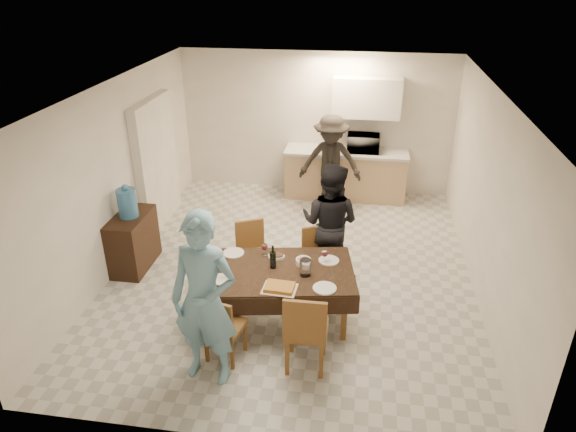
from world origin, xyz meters
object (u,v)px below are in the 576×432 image
Objects in this scene: person_kitchen at (330,162)px; water_pitcher at (305,267)px; person_far at (330,223)px; microwave at (363,143)px; dining_table at (277,272)px; water_jug at (127,203)px; savoury_tart at (280,287)px; wine_bottle at (273,257)px; console at (133,241)px; person_near at (204,301)px.

water_pitcher is at bearing -90.53° from person_kitchen.
microwave is at bearing -80.28° from person_far.
dining_table is 3.97m from microwave.
water_jug is 3.61m from person_kitchen.
savoury_tart is 0.23× the size of person_far.
water_jug reaches higher than dining_table.
water_pitcher reaches higher than dining_table.
person_kitchen is (0.43, 3.34, -0.02)m from wine_bottle.
water_jug is at bearing -136.68° from person_kitchen.
savoury_tart is at bearing -28.91° from console.
microwave is at bearing 42.65° from console.
person_kitchen is at bearing 89.47° from water_pitcher.
wine_bottle reaches higher than console.
wine_bottle is 0.41m from water_pitcher.
wine_bottle is 0.78× the size of savoury_tart.
person_near is (-1.48, -4.89, -0.10)m from microwave.
savoury_tart is 1.50m from person_far.
person_kitchen is at bearing 43.32° from console.
console is 2.30× the size of savoury_tart.
water_pitcher is at bearing -20.39° from console.
savoury_tart is (-0.25, -0.33, -0.08)m from water_pitcher.
person_kitchen is (-0.17, 2.34, -0.01)m from person_far.
water_jug is at bearing 137.38° from person_near.
person_near is at bearing -127.44° from dining_table.
person_near reaches higher than person_kitchen.
water_jug is 2.59m from person_near.
person_near is (1.69, -1.96, 0.56)m from console.
person_far is (1.10, 2.10, -0.12)m from person_near.
dining_table is 0.20m from wine_bottle.
person_near reaches higher than console.
dining_table is at bearing -22.17° from water_jug.
dining_table is at bearing -22.17° from console.
dining_table is 1.20m from person_far.
water_jug is at bearing 159.61° from water_pitcher.
console is 2.65m from person_near.
person_near is (-0.90, -1.00, 0.15)m from water_pitcher.
microwave is (0.93, 3.84, 0.39)m from dining_table.
water_pitcher is at bearing 52.85° from savoury_tart.
console is (-2.24, 0.91, -0.27)m from dining_table.
console is at bearing -136.68° from person_kitchen.
savoury_tart is at bearing 52.49° from person_near.
person_far is (2.79, 0.14, -0.17)m from water_jug.
person_far is (0.20, 1.10, 0.03)m from water_pitcher.
water_jug is 0.21× the size of person_near.
console is at bearing 20.31° from person_far.
water_jug is at bearing 42.65° from microwave.
wine_bottle is at bearing 109.23° from savoury_tart.
person_near is at bearing 79.88° from person_far.
person_far is (0.55, 1.05, 0.17)m from dining_table.
wine_bottle is 3.37m from person_kitchen.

